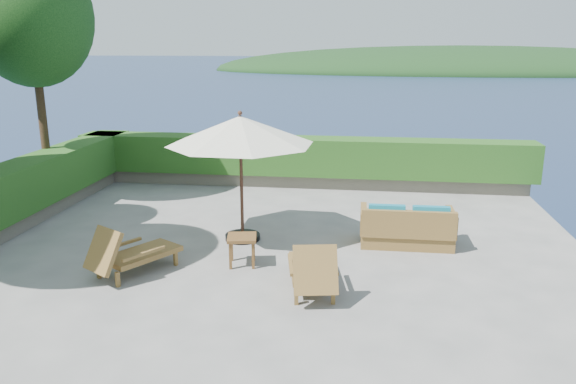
# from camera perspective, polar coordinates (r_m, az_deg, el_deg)

# --- Properties ---
(ground) EXTENTS (12.00, 12.00, 0.00)m
(ground) POSITION_cam_1_polar(r_m,az_deg,el_deg) (10.28, -2.28, -7.01)
(ground) COLOR gray
(ground) RESTS_ON ground
(foundation) EXTENTS (12.00, 12.00, 3.00)m
(foundation) POSITION_cam_1_polar(r_m,az_deg,el_deg) (10.95, -2.19, -14.57)
(foundation) COLOR #4D453D
(foundation) RESTS_ON ocean
(offshore_island) EXTENTS (126.00, 57.60, 12.60)m
(offshore_island) POSITION_cam_1_polar(r_m,az_deg,el_deg) (151.35, 16.95, 11.68)
(offshore_island) COLOR black
(offshore_island) RESTS_ON ocean
(planter_wall_far) EXTENTS (12.00, 0.60, 0.36)m
(planter_wall_far) POSITION_cam_1_polar(r_m,az_deg,el_deg) (15.52, 1.29, 1.27)
(planter_wall_far) COLOR slate
(planter_wall_far) RESTS_ON ground
(hedge_far) EXTENTS (12.40, 0.90, 1.00)m
(hedge_far) POSITION_cam_1_polar(r_m,az_deg,el_deg) (15.37, 1.30, 3.70)
(hedge_far) COLOR #1F4614
(hedge_far) RESTS_ON planter_wall_far
(tree_far) EXTENTS (2.80, 2.80, 6.03)m
(tree_far) POSITION_cam_1_polar(r_m,az_deg,el_deg) (14.76, -24.64, 15.82)
(tree_far) COLOR #442D1A
(tree_far) RESTS_ON ground
(patio_umbrella) EXTENTS (3.72, 3.72, 2.59)m
(patio_umbrella) POSITION_cam_1_polar(r_m,az_deg,el_deg) (10.86, -4.86, 6.13)
(patio_umbrella) COLOR black
(patio_umbrella) RESTS_ON ground
(lounge_left) EXTENTS (1.40, 1.70, 0.92)m
(lounge_left) POSITION_cam_1_polar(r_m,az_deg,el_deg) (9.94, -15.76, -5.99)
(lounge_left) COLOR olive
(lounge_left) RESTS_ON ground
(lounge_right) EXTENTS (0.94, 1.70, 0.93)m
(lounge_right) POSITION_cam_1_polar(r_m,az_deg,el_deg) (8.93, 2.49, -7.80)
(lounge_right) COLOR olive
(lounge_right) RESTS_ON ground
(side_table) EXTENTS (0.59, 0.59, 0.54)m
(side_table) POSITION_cam_1_polar(r_m,az_deg,el_deg) (9.99, -4.70, -5.01)
(side_table) COLOR brown
(side_table) RESTS_ON ground
(wicker_loveseat) EXTENTS (1.80, 0.93, 0.88)m
(wicker_loveseat) POSITION_cam_1_polar(r_m,az_deg,el_deg) (11.17, 11.96, -3.65)
(wicker_loveseat) COLOR olive
(wicker_loveseat) RESTS_ON ground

